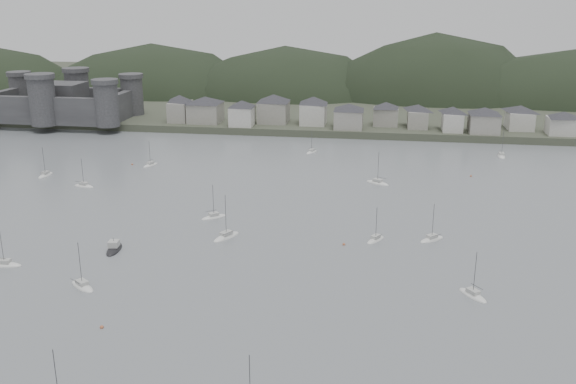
# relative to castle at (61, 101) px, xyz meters

# --- Properties ---
(ground) EXTENTS (900.00, 900.00, 0.00)m
(ground) POSITION_rel_castle_xyz_m (120.00, -179.80, -10.96)
(ground) COLOR slate
(ground) RESTS_ON ground
(far_shore_land) EXTENTS (900.00, 250.00, 3.00)m
(far_shore_land) POSITION_rel_castle_xyz_m (120.00, 115.20, -9.46)
(far_shore_land) COLOR #383D2D
(far_shore_land) RESTS_ON ground
(forested_ridge) EXTENTS (851.55, 103.94, 102.57)m
(forested_ridge) POSITION_rel_castle_xyz_m (124.83, 89.60, -22.25)
(forested_ridge) COLOR black
(forested_ridge) RESTS_ON ground
(castle) EXTENTS (66.00, 43.00, 20.00)m
(castle) POSITION_rel_castle_xyz_m (0.00, 0.00, 0.00)
(castle) COLOR #363638
(castle) RESTS_ON far_shore_land
(waterfront_town) EXTENTS (451.48, 28.46, 12.92)m
(waterfront_town) POSITION_rel_castle_xyz_m (170.59, 3.54, -2.30)
(waterfront_town) COLOR gray
(waterfront_town) RESTS_ON far_shore_land
(sailboat_lead) EXTENTS (2.68, 7.85, 10.66)m
(sailboat_lead) POSITION_rel_castle_xyz_m (187.83, -30.77, -10.79)
(sailboat_lead) COLOR silver
(sailboat_lead) RESTS_ON ground
(moored_fleet) EXTENTS (262.79, 170.56, 13.22)m
(moored_fleet) POSITION_rel_castle_xyz_m (119.64, -118.59, -10.79)
(moored_fleet) COLOR silver
(moored_fleet) RESTS_ON ground
(motor_launch_far) EXTENTS (3.95, 8.43, 3.94)m
(motor_launch_far) POSITION_rel_castle_xyz_m (84.08, -136.65, -10.68)
(motor_launch_far) COLOR black
(motor_launch_far) RESTS_ON ground
(mooring_buoys) EXTENTS (180.06, 130.57, 0.70)m
(mooring_buoys) POSITION_rel_castle_xyz_m (121.95, -126.36, -10.81)
(mooring_buoys) COLOR #B05F3A
(mooring_buoys) RESTS_ON ground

